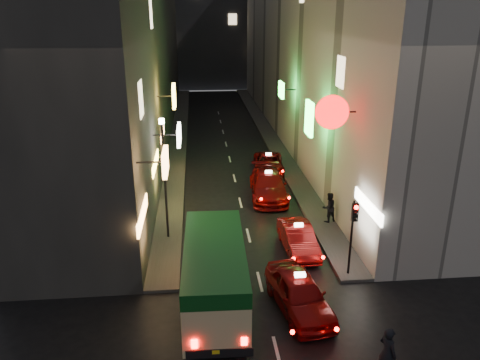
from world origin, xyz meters
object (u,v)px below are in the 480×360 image
object	(u,v)px
minibus	(215,269)
pedestrian_crossing	(388,350)
traffic_light	(354,223)
taxi_near	(299,291)
lamp_post	(165,171)

from	to	relation	value
minibus	pedestrian_crossing	xyz separation A→B (m)	(5.33, -4.19, -0.73)
minibus	pedestrian_crossing	distance (m)	6.81
pedestrian_crossing	traffic_light	world-z (taller)	traffic_light
minibus	traffic_light	world-z (taller)	traffic_light
taxi_near	lamp_post	distance (m)	9.06
lamp_post	taxi_near	bearing A→B (deg)	-50.58
minibus	traffic_light	distance (m)	6.34
taxi_near	lamp_post	bearing A→B (deg)	129.42
taxi_near	traffic_light	bearing A→B (deg)	37.74
traffic_light	minibus	bearing A→B (deg)	-163.79
minibus	taxi_near	distance (m)	3.43
minibus	lamp_post	size ratio (longest dim) A/B	1.06
traffic_light	lamp_post	world-z (taller)	lamp_post
taxi_near	pedestrian_crossing	size ratio (longest dim) A/B	2.74
taxi_near	traffic_light	distance (m)	3.91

